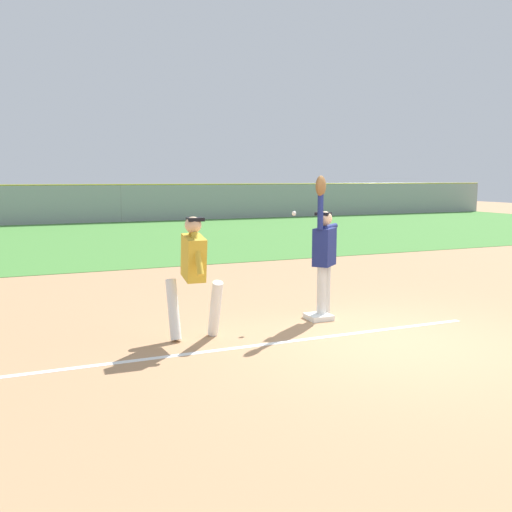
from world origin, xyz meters
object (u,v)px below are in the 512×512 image
parked_car_white (189,204)px  runner (194,269)px  baseball (294,213)px  first_base (318,317)px  parked_car_green (271,202)px  parked_car_blue (93,206)px  fielder (324,249)px

parked_car_white → runner: bearing=-111.8°
baseball → parked_car_white: baseball is taller
runner → baseball: size_ratio=23.24×
first_base → parked_car_green: parked_car_green is taller
parked_car_blue → parked_car_white: (5.72, -0.21, 0.00)m
baseball → parked_car_green: (10.92, 25.07, -1.00)m
first_base → fielder: size_ratio=0.17×
parked_car_green → parked_car_blue: bearing=-179.0°
runner → parked_car_blue: 25.86m
baseball → parked_car_white: (5.36, 24.91, -1.00)m
fielder → parked_car_blue: fielder is taller
fielder → baseball: fielder is taller
fielder → runner: bearing=57.7°
baseball → parked_car_white: size_ratio=0.02×
runner → parked_car_green: size_ratio=0.39×
first_base → parked_car_white: (5.11, 25.33, 0.63)m
fielder → runner: size_ratio=1.33×
parked_car_blue → parked_car_white: 5.72m
runner → parked_car_white: 26.61m
parked_car_blue → parked_car_green: 11.28m
first_base → parked_car_blue: parked_car_blue is taller
baseball → parked_car_green: bearing=66.5°
fielder → parked_car_green: bearing=-63.6°
first_base → baseball: baseball is taller
runner → parked_car_white: size_ratio=0.38×
baseball → parked_car_blue: size_ratio=0.02×
first_base → runner: size_ratio=0.22×
parked_car_white → fielder: bearing=-107.2°
fielder → runner: (-2.26, -0.35, -0.12)m
parked_car_blue → parked_car_green: bearing=1.8°
runner → parked_car_white: (7.25, 25.60, -0.32)m
baseball → runner: bearing=-160.0°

